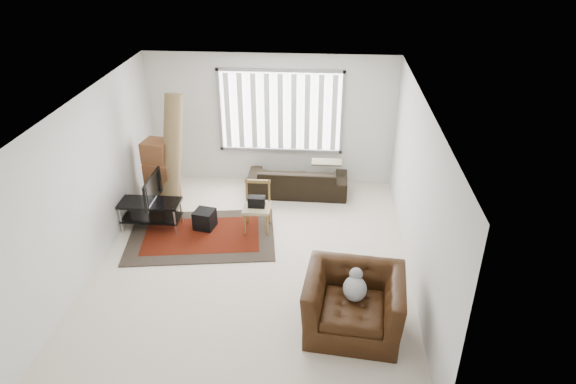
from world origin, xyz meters
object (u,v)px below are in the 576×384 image
Objects in this scene: sofa at (298,176)px; side_chair at (257,205)px; armchair at (354,300)px; moving_boxes at (160,177)px; tv_stand at (151,209)px.

sofa is 1.56m from side_chair.
armchair reaches higher than side_chair.
moving_boxes is 0.95× the size of armchair.
armchair is (0.98, -3.84, 0.10)m from sofa.
armchair is at bearing -56.86° from side_chair.
moving_boxes is at bearing 144.53° from armchair.
tv_stand is 0.76× the size of armchair.
sofa is 2.24× the size of side_chair.
side_chair is 2.91m from armchair.
sofa reaches higher than tv_stand.
side_chair reaches higher than sofa.
side_chair is (-0.64, -1.42, 0.11)m from sofa.
sofa is 1.41× the size of armchair.
tv_stand is 1.90m from side_chair.
side_chair is 0.63× the size of armchair.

